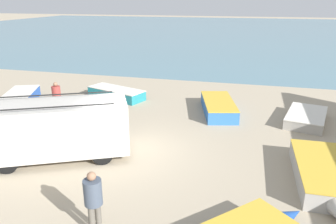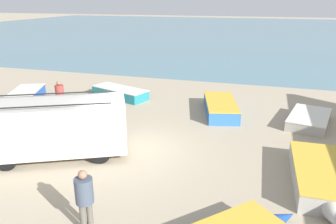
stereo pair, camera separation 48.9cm
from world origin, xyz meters
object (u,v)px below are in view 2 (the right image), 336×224
object	(u,v)px
parked_van	(54,127)
fishing_rowboat_0	(25,96)
fishing_rowboat_2	(309,119)
fisherman_0	(60,94)
fisherman_2	(84,195)
fishing_rowboat_1	(118,92)
fishing_rowboat_4	(322,178)
fishing_rowboat_3	(220,106)

from	to	relation	value
parked_van	fishing_rowboat_0	size ratio (longest dim) A/B	1.25
fishing_rowboat_2	fisherman_0	xyz separation A→B (m)	(-12.34, -1.92, 0.74)
fisherman_2	fisherman_0	bearing A→B (deg)	-10.38
fishing_rowboat_1	fishing_rowboat_4	bearing A→B (deg)	165.39
fisherman_2	parked_van	bearing A→B (deg)	-4.57
fishing_rowboat_0	fishing_rowboat_3	world-z (taller)	fishing_rowboat_3
parked_van	fisherman_0	world-z (taller)	parked_van
fishing_rowboat_3	fishing_rowboat_4	distance (m)	7.46
fishing_rowboat_4	fisherman_2	bearing A→B (deg)	-57.78
fishing_rowboat_0	parked_van	bearing A→B (deg)	-154.65
parked_van	fishing_rowboat_0	world-z (taller)	parked_van
fishing_rowboat_0	fisherman_2	xyz separation A→B (m)	(9.09, -8.82, 0.72)
parked_van	fishing_rowboat_4	distance (m)	9.38
fishing_rowboat_0	fishing_rowboat_2	xyz separation A→B (m)	(15.34, 1.00, -0.08)
fisherman_2	fishing_rowboat_1	bearing A→B (deg)	-26.69
fishing_rowboat_3	fisherman_0	distance (m)	8.38
fishing_rowboat_4	fisherman_0	world-z (taller)	fisherman_0
parked_van	fishing_rowboat_2	bearing A→B (deg)	-172.45
fisherman_0	fisherman_2	world-z (taller)	fisherman_2
fishing_rowboat_1	fishing_rowboat_2	bearing A→B (deg)	-167.49
fishing_rowboat_4	fisherman_2	world-z (taller)	fisherman_2
fishing_rowboat_2	fishing_rowboat_3	bearing A→B (deg)	97.71
fishing_rowboat_1	fishing_rowboat_3	distance (m)	6.41
fishing_rowboat_2	fisherman_0	size ratio (longest dim) A/B	2.32
fishing_rowboat_2	fishing_rowboat_4	bearing A→B (deg)	-168.89
fishing_rowboat_3	fisherman_2	size ratio (longest dim) A/B	2.62
fishing_rowboat_0	fishing_rowboat_2	size ratio (longest dim) A/B	1.16
fishing_rowboat_4	fishing_rowboat_0	bearing A→B (deg)	-108.84
fishing_rowboat_1	fishing_rowboat_2	world-z (taller)	fishing_rowboat_1
fishing_rowboat_0	fisherman_2	world-z (taller)	fisherman_2
fishing_rowboat_0	fisherman_2	distance (m)	12.69
parked_van	fishing_rowboat_3	size ratio (longest dim) A/B	1.22
fishing_rowboat_4	parked_van	bearing A→B (deg)	-87.86
fishing_rowboat_1	parked_van	bearing A→B (deg)	118.35
fishing_rowboat_1	fishing_rowboat_4	xyz separation A→B (m)	(10.45, -7.26, 0.02)
fishing_rowboat_3	fisherman_0	xyz separation A→B (m)	(-8.03, -2.31, 0.66)
fishing_rowboat_2	fishing_rowboat_4	world-z (taller)	fishing_rowboat_4
fishing_rowboat_2	fishing_rowboat_3	world-z (taller)	fishing_rowboat_3
fishing_rowboat_3	fisherman_2	world-z (taller)	fisherman_2
fishing_rowboat_2	fishing_rowboat_0	bearing A→B (deg)	106.67
fishing_rowboat_1	fisherman_2	xyz separation A→B (m)	(4.39, -11.25, 0.75)
parked_van	fisherman_2	size ratio (longest dim) A/B	3.21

